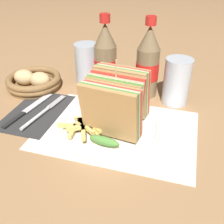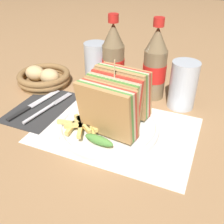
{
  "view_description": "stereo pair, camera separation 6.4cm",
  "coord_description": "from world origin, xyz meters",
  "px_view_note": "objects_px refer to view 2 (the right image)",
  "views": [
    {
      "loc": [
        0.17,
        -0.48,
        0.39
      ],
      "look_at": [
        0.01,
        0.04,
        0.04
      ],
      "focal_mm": 42.0,
      "sensor_mm": 36.0,
      "label": 1
    },
    {
      "loc": [
        0.23,
        -0.46,
        0.39
      ],
      "look_at": [
        0.01,
        0.04,
        0.04
      ],
      "focal_mm": 42.0,
      "sensor_mm": 36.0,
      "label": 2
    }
  ],
  "objects_px": {
    "coke_bottle_far": "(155,65)",
    "glass_far": "(96,63)",
    "plate_main": "(109,126)",
    "coke_bottle_near": "(113,60)",
    "fork": "(44,110)",
    "club_sandwich": "(115,103)",
    "glass_near": "(183,88)",
    "bread_basket": "(44,77)",
    "knife": "(34,104)"
  },
  "relations": [
    {
      "from": "coke_bottle_near",
      "to": "glass_far",
      "type": "xyz_separation_m",
      "value": [
        -0.07,
        0.03,
        -0.03
      ]
    },
    {
      "from": "knife",
      "to": "glass_near",
      "type": "xyz_separation_m",
      "value": [
        0.38,
        0.16,
        0.05
      ]
    },
    {
      "from": "coke_bottle_near",
      "to": "coke_bottle_far",
      "type": "bearing_deg",
      "value": 3.92
    },
    {
      "from": "plate_main",
      "to": "club_sandwich",
      "type": "distance_m",
      "value": 0.07
    },
    {
      "from": "club_sandwich",
      "to": "knife",
      "type": "height_order",
      "value": "club_sandwich"
    },
    {
      "from": "fork",
      "to": "bread_basket",
      "type": "xyz_separation_m",
      "value": [
        -0.1,
        0.14,
        0.02
      ]
    },
    {
      "from": "plate_main",
      "to": "fork",
      "type": "xyz_separation_m",
      "value": [
        -0.19,
        0.0,
        -0.0
      ]
    },
    {
      "from": "fork",
      "to": "coke_bottle_near",
      "type": "bearing_deg",
      "value": 67.22
    },
    {
      "from": "coke_bottle_near",
      "to": "glass_near",
      "type": "distance_m",
      "value": 0.22
    },
    {
      "from": "club_sandwich",
      "to": "bread_basket",
      "type": "bearing_deg",
      "value": 154.74
    },
    {
      "from": "knife",
      "to": "fork",
      "type": "bearing_deg",
      "value": -9.34
    },
    {
      "from": "plate_main",
      "to": "fork",
      "type": "distance_m",
      "value": 0.19
    },
    {
      "from": "coke_bottle_far",
      "to": "glass_far",
      "type": "relative_size",
      "value": 1.75
    },
    {
      "from": "coke_bottle_far",
      "to": "plate_main",
      "type": "bearing_deg",
      "value": -103.91
    },
    {
      "from": "coke_bottle_near",
      "to": "bread_basket",
      "type": "xyz_separation_m",
      "value": [
        -0.22,
        -0.05,
        -0.07
      ]
    },
    {
      "from": "coke_bottle_near",
      "to": "glass_near",
      "type": "height_order",
      "value": "coke_bottle_near"
    },
    {
      "from": "club_sandwich",
      "to": "glass_near",
      "type": "height_order",
      "value": "club_sandwich"
    },
    {
      "from": "fork",
      "to": "knife",
      "type": "relative_size",
      "value": 0.95
    },
    {
      "from": "knife",
      "to": "bread_basket",
      "type": "distance_m",
      "value": 0.14
    },
    {
      "from": "coke_bottle_far",
      "to": "glass_near",
      "type": "xyz_separation_m",
      "value": [
        0.09,
        -0.02,
        -0.04
      ]
    },
    {
      "from": "glass_near",
      "to": "glass_far",
      "type": "xyz_separation_m",
      "value": [
        -0.28,
        0.05,
        0.01
      ]
    },
    {
      "from": "coke_bottle_far",
      "to": "glass_near",
      "type": "bearing_deg",
      "value": -15.09
    },
    {
      "from": "plate_main",
      "to": "glass_far",
      "type": "bearing_deg",
      "value": 122.31
    },
    {
      "from": "plate_main",
      "to": "club_sandwich",
      "type": "xyz_separation_m",
      "value": [
        0.02,
        -0.0,
        0.07
      ]
    },
    {
      "from": "coke_bottle_far",
      "to": "knife",
      "type": "bearing_deg",
      "value": -146.97
    },
    {
      "from": "glass_far",
      "to": "glass_near",
      "type": "bearing_deg",
      "value": -9.12
    },
    {
      "from": "glass_far",
      "to": "coke_bottle_far",
      "type": "bearing_deg",
      "value": -6.35
    },
    {
      "from": "club_sandwich",
      "to": "coke_bottle_far",
      "type": "xyz_separation_m",
      "value": [
        0.04,
        0.21,
        0.02
      ]
    },
    {
      "from": "coke_bottle_near",
      "to": "plate_main",
      "type": "bearing_deg",
      "value": -69.92
    },
    {
      "from": "plate_main",
      "to": "club_sandwich",
      "type": "height_order",
      "value": "club_sandwich"
    },
    {
      "from": "coke_bottle_near",
      "to": "bread_basket",
      "type": "relative_size",
      "value": 1.37
    },
    {
      "from": "fork",
      "to": "coke_bottle_far",
      "type": "height_order",
      "value": "coke_bottle_far"
    },
    {
      "from": "glass_far",
      "to": "bread_basket",
      "type": "xyz_separation_m",
      "value": [
        -0.15,
        -0.08,
        -0.04
      ]
    },
    {
      "from": "club_sandwich",
      "to": "coke_bottle_far",
      "type": "bearing_deg",
      "value": 80.29
    },
    {
      "from": "glass_near",
      "to": "glass_far",
      "type": "bearing_deg",
      "value": 170.88
    },
    {
      "from": "plate_main",
      "to": "knife",
      "type": "relative_size",
      "value": 1.3
    },
    {
      "from": "coke_bottle_near",
      "to": "bread_basket",
      "type": "height_order",
      "value": "coke_bottle_near"
    },
    {
      "from": "plate_main",
      "to": "knife",
      "type": "height_order",
      "value": "plate_main"
    },
    {
      "from": "fork",
      "to": "coke_bottle_far",
      "type": "relative_size",
      "value": 0.79
    },
    {
      "from": "fork",
      "to": "knife",
      "type": "distance_m",
      "value": 0.05
    },
    {
      "from": "fork",
      "to": "coke_bottle_near",
      "type": "relative_size",
      "value": 0.79
    },
    {
      "from": "glass_near",
      "to": "glass_far",
      "type": "height_order",
      "value": "same"
    },
    {
      "from": "glass_far",
      "to": "bread_basket",
      "type": "height_order",
      "value": "glass_far"
    },
    {
      "from": "club_sandwich",
      "to": "fork",
      "type": "xyz_separation_m",
      "value": [
        -0.21,
        0.0,
        -0.07
      ]
    },
    {
      "from": "knife",
      "to": "glass_far",
      "type": "height_order",
      "value": "glass_far"
    },
    {
      "from": "knife",
      "to": "coke_bottle_far",
      "type": "height_order",
      "value": "coke_bottle_far"
    },
    {
      "from": "club_sandwich",
      "to": "coke_bottle_far",
      "type": "relative_size",
      "value": 0.83
    },
    {
      "from": "fork",
      "to": "glass_far",
      "type": "height_order",
      "value": "glass_far"
    },
    {
      "from": "coke_bottle_far",
      "to": "bread_basket",
      "type": "height_order",
      "value": "coke_bottle_far"
    },
    {
      "from": "glass_near",
      "to": "plate_main",
      "type": "bearing_deg",
      "value": -127.28
    }
  ]
}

